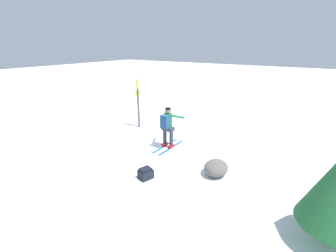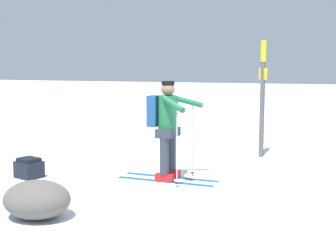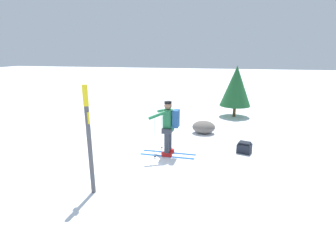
{
  "view_description": "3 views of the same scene",
  "coord_description": "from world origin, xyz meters",
  "px_view_note": "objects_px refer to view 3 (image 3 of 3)",
  "views": [
    {
      "loc": [
        7.52,
        4.27,
        3.92
      ],
      "look_at": [
        0.61,
        -0.28,
        0.9
      ],
      "focal_mm": 24.0,
      "sensor_mm": 36.0,
      "label": 1
    },
    {
      "loc": [
        -1.98,
        6.87,
        1.91
      ],
      "look_at": [
        0.61,
        -0.28,
        0.9
      ],
      "focal_mm": 50.0,
      "sensor_mm": 36.0,
      "label": 2
    },
    {
      "loc": [
        2.17,
        -7.5,
        3.03
      ],
      "look_at": [
        0.61,
        -0.28,
        0.9
      ],
      "focal_mm": 28.0,
      "sensor_mm": 36.0,
      "label": 3
    }
  ],
  "objects_px": {
    "dropped_backpack": "(244,148)",
    "pine_tree": "(236,86)",
    "skier": "(169,125)",
    "rock_boulder": "(204,127)",
    "trail_marker": "(89,132)"
  },
  "relations": [
    {
      "from": "rock_boulder",
      "to": "dropped_backpack",
      "type": "bearing_deg",
      "value": -51.15
    },
    {
      "from": "skier",
      "to": "dropped_backpack",
      "type": "relative_size",
      "value": 3.41
    },
    {
      "from": "dropped_backpack",
      "to": "pine_tree",
      "type": "bearing_deg",
      "value": 92.28
    },
    {
      "from": "rock_boulder",
      "to": "skier",
      "type": "bearing_deg",
      "value": -109.52
    },
    {
      "from": "skier",
      "to": "pine_tree",
      "type": "relative_size",
      "value": 0.7
    },
    {
      "from": "skier",
      "to": "dropped_backpack",
      "type": "distance_m",
      "value": 2.47
    },
    {
      "from": "trail_marker",
      "to": "rock_boulder",
      "type": "distance_m",
      "value": 5.42
    },
    {
      "from": "dropped_backpack",
      "to": "rock_boulder",
      "type": "bearing_deg",
      "value": 128.85
    },
    {
      "from": "skier",
      "to": "pine_tree",
      "type": "distance_m",
      "value": 5.77
    },
    {
      "from": "skier",
      "to": "dropped_backpack",
      "type": "bearing_deg",
      "value": 16.51
    },
    {
      "from": "trail_marker",
      "to": "pine_tree",
      "type": "height_order",
      "value": "pine_tree"
    },
    {
      "from": "dropped_backpack",
      "to": "trail_marker",
      "type": "bearing_deg",
      "value": -137.29
    },
    {
      "from": "trail_marker",
      "to": "rock_boulder",
      "type": "xyz_separation_m",
      "value": [
        2.03,
        4.89,
        -1.16
      ]
    },
    {
      "from": "dropped_backpack",
      "to": "pine_tree",
      "type": "height_order",
      "value": "pine_tree"
    },
    {
      "from": "skier",
      "to": "rock_boulder",
      "type": "xyz_separation_m",
      "value": [
        0.85,
        2.4,
        -0.7
      ]
    }
  ]
}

